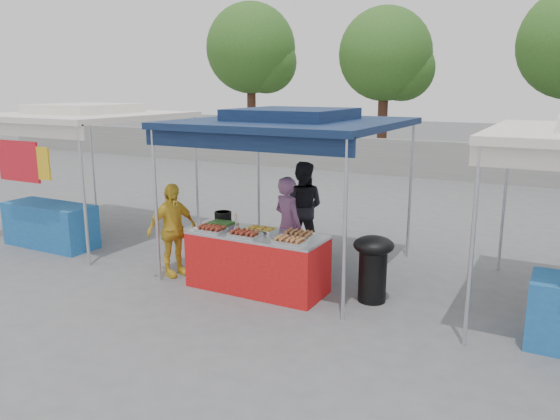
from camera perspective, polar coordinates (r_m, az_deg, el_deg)
The scene contains 22 objects.
ground_plane at distance 8.17m, azimuth -2.01°, elevation -8.03°, with size 80.00×80.00×0.00m, color #5E5F61.
back_wall at distance 18.15m, azimuth 15.82°, elevation 5.05°, with size 40.00×0.25×1.20m, color gray.
main_canopy at distance 8.50m, azimuth 1.20°, elevation 9.20°, with size 3.20×3.20×2.57m.
neighbor_stall_left at distance 11.09m, azimuth -21.09°, elevation 5.20°, with size 3.20×3.20×2.57m.
tree_0 at distance 23.01m, azimuth -2.67°, elevation 16.16°, with size 3.65×3.61×6.20m.
tree_1 at distance 20.44m, azimuth 11.36°, elevation 15.29°, with size 3.38×3.29×5.66m.
vendor_table at distance 7.95m, azimuth -2.40°, elevation -5.39°, with size 2.00×0.80×0.85m.
food_tray_fl at distance 7.95m, azimuth -7.20°, elevation -2.01°, with size 0.42×0.30×0.07m.
food_tray_fm at distance 7.64m, azimuth -3.67°, elevation -2.55°, with size 0.42×0.30×0.07m.
food_tray_fr at distance 7.31m, azimuth 1.05°, elevation -3.26°, with size 0.42×0.30×0.07m.
food_tray_bl at distance 8.22m, azimuth -6.12°, elevation -1.50°, with size 0.42×0.30×0.07m.
food_tray_bm at distance 7.90m, azimuth -1.96°, elevation -2.03°, with size 0.42×0.30×0.07m.
food_tray_br at distance 7.62m, azimuth 1.98°, elevation -2.58°, with size 0.42×0.30×0.07m.
cooking_pot at distance 8.52m, azimuth -5.98°, elevation -0.68°, with size 0.26×0.26×0.15m, color black.
skewer_cup at distance 7.84m, azimuth -4.57°, elevation -2.08°, with size 0.07×0.07×0.09m, color silver.
wok_burner at distance 7.58m, azimuth 9.69°, elevation -5.46°, with size 0.55×0.55×0.93m.
crate_left at distance 8.62m, azimuth -2.17°, elevation -5.83°, with size 0.50×0.35×0.30m, color #153FAB.
crate_right at distance 8.41m, azimuth 0.40°, elevation -6.29°, with size 0.51×0.36×0.31m, color #153FAB.
crate_stacked at distance 8.32m, azimuth 0.40°, elevation -4.33°, with size 0.49×0.35×0.30m, color #153FAB.
vendor_woman at distance 8.56m, azimuth 0.82°, elevation -1.60°, with size 0.57×0.37×1.55m, color #905C87.
helper_man at distance 9.64m, azimuth 2.31°, elevation 0.29°, with size 0.79×0.62×1.63m, color black.
customer_person at distance 8.62m, azimuth -11.20°, elevation -2.06°, with size 0.86×0.36×1.46m, color yellow.
Camera 1 is at (3.87, -6.58, 2.91)m, focal length 35.00 mm.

